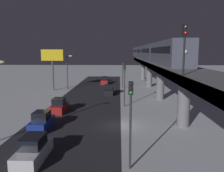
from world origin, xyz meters
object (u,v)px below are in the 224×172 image
traffic_light_near (131,113)px  subway_train (146,52)px  sedan_white (33,150)px  commercial_billboard (52,59)px  traffic_light_far (123,70)px  sedan_blue_2 (42,122)px  traffic_light_mid (125,80)px  sedan_black (109,90)px  sedan_red (105,81)px  rail_signal (185,41)px  sedan_red_2 (59,106)px

traffic_light_near → subway_train: bearing=-97.8°
sedan_white → commercial_billboard: 34.10m
traffic_light_far → sedan_blue_2: bearing=72.7°
sedan_blue_2 → commercial_billboard: 26.80m
traffic_light_mid → commercial_billboard: commercial_billboard is taller
sedan_blue_2 → traffic_light_mid: 14.62m
commercial_billboard → sedan_black: bearing=159.6°
traffic_light_mid → traffic_light_far: bearing=-90.0°
sedan_black → commercial_billboard: bearing=159.6°
subway_train → sedan_red: subway_train is taller
rail_signal → traffic_light_mid: size_ratio=0.62×
sedan_red_2 → commercial_billboard: (6.05, -18.13, 6.03)m
sedan_red → commercial_billboard: (10.65, 10.27, 6.03)m
traffic_light_far → subway_train: bearing=-126.1°
traffic_light_mid → sedan_white: bearing=67.4°
rail_signal → sedan_red: (9.00, -41.22, -8.48)m
subway_train → sedan_red_2: subway_train is taller
subway_train → sedan_red: (11.17, 3.05, -7.53)m
sedan_blue_2 → traffic_light_near: bearing=138.1°
sedan_red → commercial_billboard: bearing=-136.0°
subway_train → sedan_blue_2: 42.48m
subway_train → traffic_light_near: subway_train is taller
rail_signal → traffic_light_near: 7.21m
traffic_light_near → traffic_light_far: bearing=-90.0°
rail_signal → traffic_light_mid: rail_signal is taller
subway_train → traffic_light_near: size_ratio=11.57×
sedan_red → traffic_light_near: (-4.70, 44.00, 3.40)m
subway_train → sedan_red: 13.81m
sedan_blue_2 → sedan_red_2: bearing=-90.0°
sedan_blue_2 → traffic_light_near: (-9.30, 8.33, 3.40)m
rail_signal → sedan_red: rail_signal is taller
sedan_white → sedan_blue_2: same height
rail_signal → traffic_light_mid: 17.61m
traffic_light_near → commercial_billboard: size_ratio=0.72×
subway_train → sedan_red: size_ratio=18.16×
rail_signal → sedan_black: 28.58m
rail_signal → traffic_light_mid: bearing=-75.2°
subway_train → rail_signal: (2.17, 44.28, 0.95)m
subway_train → traffic_light_far: 11.74m
subway_train → sedan_white: subway_train is taller
sedan_white → sedan_blue_2: bearing=-76.0°
sedan_blue_2 → traffic_light_mid: bearing=-130.8°
traffic_light_near → traffic_light_far: same height
sedan_white → traffic_light_far: size_ratio=0.73×
subway_train → sedan_black: size_ratio=18.42×
rail_signal → traffic_light_near: rail_signal is taller
sedan_blue_2 → traffic_light_near: 12.94m
traffic_light_mid → commercial_billboard: size_ratio=0.72×
rail_signal → traffic_light_far: (4.30, -35.40, -5.08)m
sedan_white → sedan_black: 28.38m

